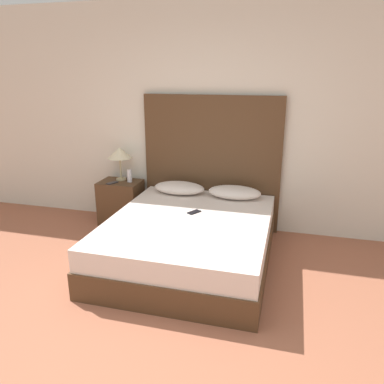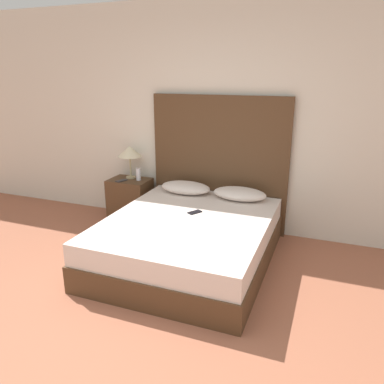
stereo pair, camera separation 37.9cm
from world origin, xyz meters
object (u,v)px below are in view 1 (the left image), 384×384
Objects in this scene: nightstand at (121,202)px; table_lamp at (120,154)px; bed at (190,240)px; phone_on_bed at (194,212)px; phone_on_nightstand at (112,183)px.

nightstand is 1.33× the size of table_lamp.
phone_on_bed is (0.00, 0.17, 0.25)m from bed.
nightstand is 0.31m from phone_on_nightstand.
table_lamp is at bearing 76.27° from phone_on_nightstand.
phone_on_bed is 1.41m from table_lamp.
phone_on_bed is 1.00× the size of phone_on_nightstand.
table_lamp is 0.38m from phone_on_nightstand.
phone_on_nightstand is (-1.19, 0.68, 0.33)m from bed.
table_lamp is (-0.02, 0.08, 0.63)m from nightstand.
bed is 1.58m from table_lamp.
phone_on_nightstand reaches higher than bed.
bed is 1.41m from phone_on_nightstand.
nightstand is at bearing 145.59° from bed.
table_lamp reaches higher than phone_on_nightstand.
phone_on_nightstand is (-1.20, 0.51, 0.08)m from phone_on_bed.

